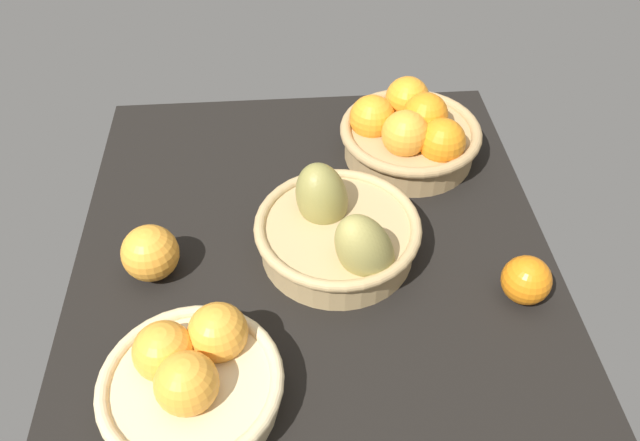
{
  "coord_description": "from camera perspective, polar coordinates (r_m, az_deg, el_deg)",
  "views": [
    {
      "loc": [
        63.39,
        -3.93,
        73.84
      ],
      "look_at": [
        -3.37,
        1.08,
        7.0
      ],
      "focal_mm": 35.27,
      "sensor_mm": 36.0,
      "label": 1
    }
  ],
  "objects": [
    {
      "name": "basket_far_left",
      "position": [
        1.11,
        8.14,
        7.92
      ],
      "size": [
        24.45,
        24.45,
        11.83
      ],
      "color": "tan",
      "rests_on": "market_tray"
    },
    {
      "name": "loose_orange_back_gap",
      "position": [
        0.92,
        18.21,
        -5.16
      ],
      "size": [
        6.94,
        6.94,
        6.94
      ],
      "primitive_type": "sphere",
      "color": "orange",
      "rests_on": "market_tray"
    },
    {
      "name": "basket_center_pears",
      "position": [
        0.92,
        1.76,
        -1.08
      ],
      "size": [
        24.67,
        24.67,
        15.39
      ],
      "color": "tan",
      "rests_on": "market_tray"
    },
    {
      "name": "basket_near_right",
      "position": [
        0.79,
        -11.57,
        -13.87
      ],
      "size": [
        22.37,
        22.37,
        10.75
      ],
      "color": "#D3BC8C",
      "rests_on": "market_tray"
    },
    {
      "name": "loose_orange_front_gap",
      "position": [
        0.93,
        -15.14,
        -2.87
      ],
      "size": [
        8.25,
        8.25,
        8.25
      ],
      "primitive_type": "sphere",
      "color": "#F49E33",
      "rests_on": "market_tray"
    },
    {
      "name": "market_tray",
      "position": [
        0.96,
        -0.49,
        -3.77
      ],
      "size": [
        84.0,
        72.0,
        3.0
      ],
      "primitive_type": "cube",
      "color": "black",
      "rests_on": "ground"
    }
  ]
}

